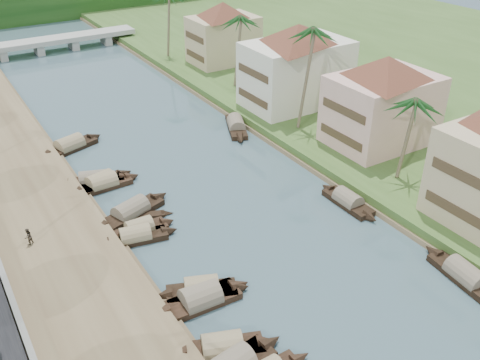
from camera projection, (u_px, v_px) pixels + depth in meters
ground at (315, 283)px, 40.91m from camera, size 220.00×220.00×0.00m
left_bank at (36, 216)px, 48.13m from camera, size 10.00×180.00×0.80m
right_bank at (334, 129)px, 64.00m from camera, size 16.00×180.00×1.20m
treeline at (17, 0)px, 112.52m from camera, size 120.00×14.00×8.00m
bridge at (55, 41)px, 93.05m from camera, size 28.00×4.00×2.40m
building_mid at (383, 100)px, 57.27m from camera, size 14.11×14.11×9.70m
building_far at (297, 64)px, 66.99m from camera, size 15.59×15.59×10.20m
building_distant at (223, 32)px, 82.42m from camera, size 12.62×12.62×9.20m
sampan_4 at (222, 348)px, 34.75m from camera, size 7.84×4.34×2.21m
sampan_5 at (202, 291)px, 39.51m from camera, size 7.49×4.44×2.34m
sampan_6 at (201, 300)px, 38.72m from camera, size 8.32×2.35×2.44m
sampan_7 at (136, 237)px, 45.37m from camera, size 7.65×2.99×2.02m
sampan_8 at (140, 230)px, 46.28m from camera, size 6.67×1.92×2.08m
sampan_9 at (131, 212)px, 48.67m from camera, size 9.29×4.70×2.31m
sampan_10 at (104, 184)px, 53.02m from camera, size 7.82×2.01×2.16m
sampan_11 at (101, 183)px, 53.21m from camera, size 7.80×3.51×2.20m
sampan_12 at (94, 180)px, 53.75m from camera, size 8.33×4.22×2.01m
sampan_13 at (70, 146)px, 60.33m from camera, size 8.89×4.49×2.37m
sampan_14 at (465, 277)px, 40.93m from camera, size 2.67×9.07×2.17m
sampan_15 at (348, 201)px, 50.27m from camera, size 1.84×7.76×2.10m
sampan_16 at (236, 126)px, 65.22m from camera, size 5.33×9.31×2.28m
canoe_2 at (140, 216)px, 48.66m from camera, size 5.99×3.00×0.88m
palm_1 at (411, 104)px, 48.89m from camera, size 3.20×3.20×9.40m
palm_2 at (306, 33)px, 57.50m from camera, size 3.20×3.20×12.88m
palm_3 at (236, 20)px, 70.80m from camera, size 3.20×3.20×10.90m
tree_6 at (321, 57)px, 70.27m from camera, size 4.26×4.26×6.86m
person_far at (28, 237)px, 43.49m from camera, size 0.92×0.88×1.50m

